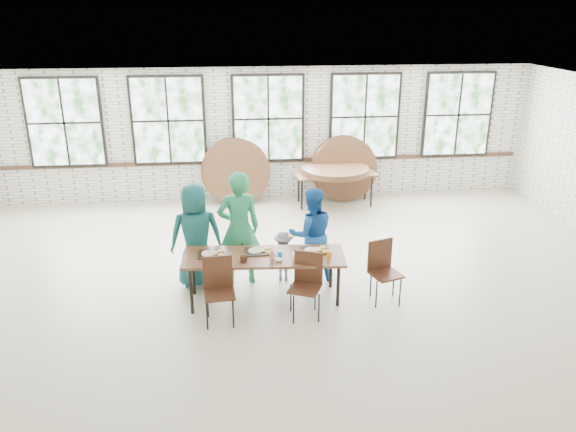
% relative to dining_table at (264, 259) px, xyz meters
% --- Properties ---
extents(room, '(12.00, 12.00, 12.00)m').
position_rel_dining_table_xyz_m(room, '(0.45, 4.85, 1.14)').
color(room, beige).
rests_on(room, ground).
extents(dining_table, '(2.45, 0.97, 0.74)m').
position_rel_dining_table_xyz_m(dining_table, '(0.00, 0.00, 0.00)').
color(dining_table, brown).
rests_on(dining_table, ground).
extents(chair_near_left, '(0.45, 0.44, 0.95)m').
position_rel_dining_table_xyz_m(chair_near_left, '(-0.68, -0.50, -0.13)').
color(chair_near_left, '#442416').
rests_on(chair_near_left, ground).
extents(chair_near_right, '(0.55, 0.54, 0.95)m').
position_rel_dining_table_xyz_m(chair_near_right, '(0.58, -0.48, -0.13)').
color(chair_near_right, '#442416').
rests_on(chair_near_right, ground).
extents(chair_spare, '(0.53, 0.52, 0.95)m').
position_rel_dining_table_xyz_m(chair_spare, '(1.78, -0.16, -0.13)').
color(chair_spare, '#442416').
rests_on(chair_spare, ground).
extents(adult_teal, '(0.88, 0.62, 1.69)m').
position_rel_dining_table_xyz_m(adult_teal, '(-1.02, 0.65, 0.16)').
color(adult_teal, '#1A645B').
rests_on(adult_teal, ground).
extents(adult_green, '(0.74, 0.54, 1.87)m').
position_rel_dining_table_xyz_m(adult_green, '(-0.35, 0.65, 0.24)').
color(adult_green, '#228251').
rests_on(adult_green, ground).
extents(toddler, '(0.59, 0.40, 0.84)m').
position_rel_dining_table_xyz_m(toddler, '(0.36, 0.65, -0.27)').
color(toddler, '#131B3C').
rests_on(toddler, ground).
extents(adult_blue, '(0.79, 0.63, 1.56)m').
position_rel_dining_table_xyz_m(adult_blue, '(0.81, 0.65, 0.09)').
color(adult_blue, '#1753A5').
rests_on(adult_blue, ground).
extents(storage_table, '(1.87, 0.93, 0.74)m').
position_rel_dining_table_xyz_m(storage_table, '(1.89, 4.25, -0.00)').
color(storage_table, brown).
rests_on(storage_table, ground).
extents(tabletop_clutter, '(1.99, 0.60, 0.11)m').
position_rel_dining_table_xyz_m(tabletop_clutter, '(0.12, -0.03, 0.08)').
color(tabletop_clutter, black).
rests_on(tabletop_clutter, dining_table).
extents(round_tops_stacked, '(1.50, 1.50, 0.13)m').
position_rel_dining_table_xyz_m(round_tops_stacked, '(1.89, 4.25, 0.12)').
color(round_tops_stacked, brown).
rests_on(round_tops_stacked, storage_table).
extents(round_tops_leaning, '(4.02, 0.40, 1.50)m').
position_rel_dining_table_xyz_m(round_tops_leaning, '(0.92, 4.59, 0.05)').
color(round_tops_leaning, brown).
rests_on(round_tops_leaning, ground).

